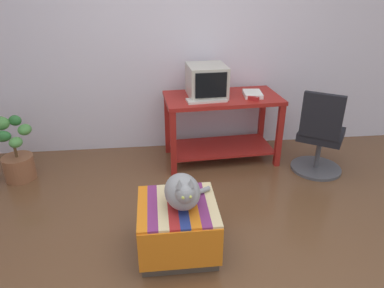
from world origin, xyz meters
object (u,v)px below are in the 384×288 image
object	(u,v)px
office_chair	(320,138)
ottoman_with_blanket	(178,228)
desk	(222,117)
cat	(183,192)
tv_monitor	(207,81)
stapler	(254,99)
book	(253,94)
potted_plant	(16,156)
keyboard	(207,100)

from	to	relation	value
office_chair	ottoman_with_blanket	bearing A→B (deg)	68.16
office_chair	desk	bearing A→B (deg)	10.30
cat	office_chair	bearing A→B (deg)	30.78
desk	office_chair	bearing A→B (deg)	-27.61
tv_monitor	stapler	size ratio (longest dim) A/B	4.04
desk	book	size ratio (longest dim) A/B	4.96
desk	potted_plant	size ratio (longest dim) A/B	1.91
potted_plant	keyboard	bearing A→B (deg)	1.66
ottoman_with_blanket	potted_plant	xyz separation A→B (m)	(-1.52, 1.23, 0.05)
desk	office_chair	xyz separation A→B (m)	(0.94, -0.42, -0.11)
keyboard	cat	world-z (taller)	keyboard
keyboard	ottoman_with_blanket	size ratio (longest dim) A/B	0.70
ottoman_with_blanket	desk	bearing A→B (deg)	67.77
keyboard	potted_plant	bearing A→B (deg)	175.44
potted_plant	stapler	size ratio (longest dim) A/B	5.90
desk	potted_plant	bearing A→B (deg)	-178.00
tv_monitor	book	distance (m)	0.50
potted_plant	desk	bearing A→B (deg)	5.58
tv_monitor	cat	distance (m)	1.58
keyboard	office_chair	world-z (taller)	office_chair
keyboard	ottoman_with_blanket	world-z (taller)	keyboard
potted_plant	book	bearing A→B (deg)	4.24
desk	cat	size ratio (longest dim) A/B	3.28
cat	office_chair	size ratio (longest dim) A/B	0.42
tv_monitor	stapler	xyz separation A→B (m)	(0.45, -0.21, -0.14)
tv_monitor	keyboard	size ratio (longest dim) A/B	1.11
potted_plant	cat	bearing A→B (deg)	-38.74
keyboard	potted_plant	xyz separation A→B (m)	(-1.91, -0.06, -0.50)
book	cat	size ratio (longest dim) A/B	0.66
tv_monitor	book	size ratio (longest dim) A/B	1.78
desk	book	world-z (taller)	book
desk	ottoman_with_blanket	xyz separation A→B (m)	(-0.59, -1.44, -0.29)
ottoman_with_blanket	potted_plant	bearing A→B (deg)	140.98
tv_monitor	office_chair	xyz separation A→B (m)	(1.10, -0.45, -0.50)
keyboard	stapler	distance (m)	0.48
stapler	potted_plant	bearing A→B (deg)	131.39
desk	keyboard	world-z (taller)	keyboard
ottoman_with_blanket	office_chair	size ratio (longest dim) A/B	0.64
desk	potted_plant	world-z (taller)	desk
office_chair	stapler	world-z (taller)	office_chair
cat	ottoman_with_blanket	bearing A→B (deg)	149.89
desk	cat	xyz separation A→B (m)	(-0.55, -1.46, 0.03)
desk	book	bearing A→B (deg)	-8.35
potted_plant	ottoman_with_blanket	bearing A→B (deg)	-39.02
book	office_chair	distance (m)	0.82
cat	office_chair	distance (m)	1.82
book	ottoman_with_blanket	world-z (taller)	book
desk	office_chair	world-z (taller)	office_chair
ottoman_with_blanket	stapler	xyz separation A→B (m)	(0.87, 1.26, 0.55)
potted_plant	office_chair	size ratio (longest dim) A/B	0.73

